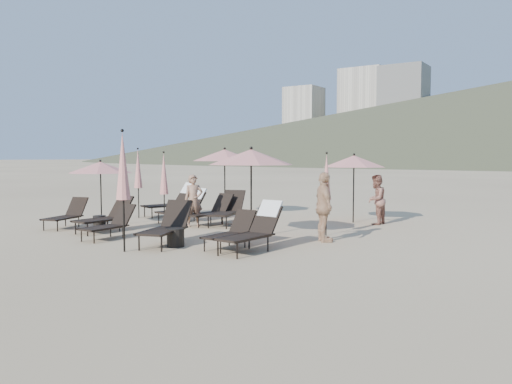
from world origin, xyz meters
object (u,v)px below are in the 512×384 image
Objects in this scene: side_table_1 at (176,238)px; beachgoer_c at (324,207)px; lounger_3 at (167,225)px; lounger_6 at (173,200)px; lounger_0 at (67,214)px; umbrella_open_1 at (251,157)px; side_table_0 at (99,223)px; umbrella_closed_0 at (123,167)px; umbrella_open_0 at (100,167)px; lounger_1 at (106,216)px; umbrella_closed_2 at (138,169)px; lounger_5 at (254,228)px; lounger_4 at (231,231)px; lounger_8 at (211,211)px; lounger_7 at (185,206)px; lounger_2 at (110,223)px; umbrella_open_2 at (225,155)px; umbrella_open_3 at (354,161)px; umbrella_closed_3 at (164,174)px; beachgoer_a at (194,200)px; umbrella_closed_1 at (326,177)px.

beachgoer_c reaches higher than side_table_1.
lounger_3 is 0.96× the size of lounger_6.
lounger_0 is 0.68× the size of umbrella_open_1.
lounger_6 is 3.86m from side_table_0.
umbrella_open_0 is at bearing 147.04° from umbrella_closed_0.
lounger_1 is 0.71× the size of umbrella_closed_2.
lounger_5 is 0.67× the size of umbrella_closed_0.
lounger_5 is 0.75× the size of umbrella_closed_2.
lounger_4 is at bearing -15.62° from lounger_0.
umbrella_closed_2 is (-6.85, 2.93, 1.18)m from lounger_5.
umbrella_open_0 is (-6.15, 0.74, 1.29)m from lounger_5.
lounger_5 is at bearing 116.10° from beachgoer_c.
lounger_1 is at bearing -112.19° from lounger_8.
lounger_7 reaches higher than lounger_4.
beachgoer_c reaches higher than lounger_3.
umbrella_open_2 is at bearing 95.08° from lounger_2.
umbrella_open_3 is at bearing 40.63° from umbrella_open_0.
umbrella_closed_3 reaches higher than lounger_7.
lounger_8 is 4.51m from beachgoer_c.
lounger_7 reaches higher than lounger_0.
umbrella_closed_0 is at bearing -31.07° from side_table_0.
umbrella_closed_3 is at bearing 173.71° from umbrella_open_1.
umbrella_closed_2 is at bearing 155.64° from lounger_4.
lounger_0 is 4.36m from lounger_8.
lounger_8 is at bearing 17.37° from beachgoer_a.
umbrella_open_3 reaches higher than lounger_3.
umbrella_closed_1 reaches higher than lounger_1.
lounger_6 reaches higher than lounger_5.
umbrella_closed_3 reaches higher than lounger_4.
lounger_0 is 0.66× the size of umbrella_open_2.
lounger_4 is at bearing -178.09° from lounger_5.
lounger_1 reaches higher than lounger_2.
umbrella_closed_1 is at bearing 29.45° from lounger_1.
lounger_0 is 4.65m from lounger_3.
lounger_6 is 4.91× the size of side_table_0.
lounger_7 is 2.98m from side_table_0.
umbrella_open_2 is 5.66× the size of side_table_1.
side_table_1 is (-0.78, -2.07, -1.92)m from umbrella_open_1.
umbrella_open_1 is 2.93m from side_table_1.
umbrella_closed_0 is at bearing -38.03° from lounger_6.
lounger_6 is at bearing 153.53° from umbrella_open_1.
side_table_0 is at bearing 177.85° from beachgoer_a.
umbrella_closed_0 reaches higher than umbrella_open_0.
lounger_8 is at bearing -139.71° from umbrella_open_3.
beachgoer_a is (-3.18, 2.36, 0.40)m from lounger_4.
lounger_6 is 6.06m from umbrella_open_1.
umbrella_closed_2 is at bearing -163.76° from lounger_7.
lounger_5 is at bearing -22.58° from lounger_7.
lounger_3 is at bearing 87.35° from beachgoer_c.
umbrella_closed_2 reaches higher than umbrella_closed_1.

